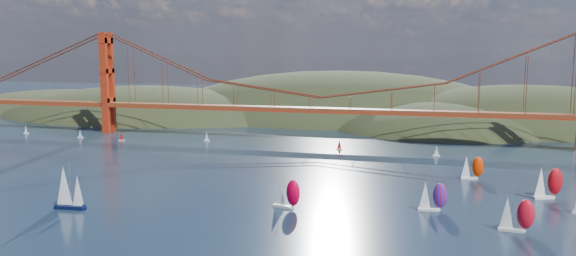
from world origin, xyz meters
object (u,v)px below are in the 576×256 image
Objects in this scene: racer_5 at (472,167)px; racer_rwb at (432,196)px; racer_1 at (516,214)px; racer_3 at (548,182)px; racer_0 at (286,192)px; sloop_navy at (68,188)px.

racer_rwb is (-13.21, -44.47, 0.06)m from racer_5.
racer_1 reaches higher than racer_rwb.
racer_5 is at bearing 109.78° from racer_3.
racer_rwb is (40.82, 7.72, -0.22)m from racer_0.
racer_0 is 1.06× the size of racer_5.
racer_0 is at bearing 177.96° from racer_3.
racer_3 is at bearing 74.08° from racer_1.
racer_rwb is at bearing 8.53° from sloop_navy.
racer_1 is (61.22, -6.01, -0.03)m from racer_0.
racer_1 is 0.89× the size of racer_3.
racer_0 is 41.54m from racer_rwb.
sloop_navy is at bearing -170.36° from racer_1.
racer_3 is at bearing 27.35° from racer_rwb.
sloop_navy is at bearing 175.03° from racer_3.
racer_1 reaches higher than racer_5.
racer_1 is at bearing -40.37° from racer_rwb.
racer_1 is (121.53, 10.63, -1.48)m from sloop_navy.
racer_0 reaches higher than racer_1.
racer_rwb is (101.12, 24.36, -1.67)m from sloop_navy.
racer_3 is 30.11m from racer_5.
racer_3 is 1.19× the size of racer_5.
racer_3 is at bearing 36.98° from racer_0.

